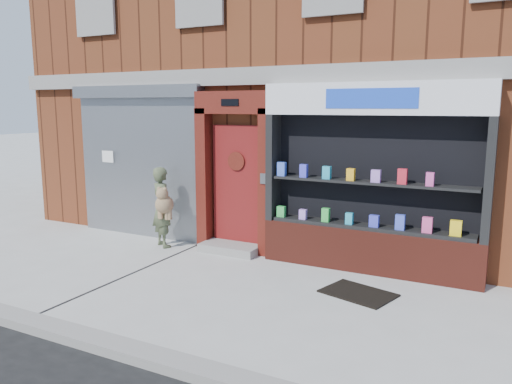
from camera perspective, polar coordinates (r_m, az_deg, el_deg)
The scene contains 8 objects.
ground at distance 7.46m, azimuth -4.50°, elevation -10.92°, with size 80.00×80.00×0.00m, color #9E9E99.
curb at distance 5.87m, azimuth -16.09°, elevation -16.59°, with size 60.00×0.30×0.12m, color gray.
building at distance 12.55m, azimuth 10.36°, elevation 15.85°, with size 12.00×8.16×8.00m.
shutter_bay at distance 10.36m, azimuth -13.20°, elevation 4.44°, with size 3.10×0.30×3.04m.
red_door_bay at distance 9.04m, azimuth -2.47°, elevation 2.29°, with size 1.52×0.58×2.90m.
pharmacy_bay at distance 8.07m, azimuth 12.95°, elevation 0.54°, with size 3.50×0.41×3.00m.
woman at distance 9.51m, azimuth -10.63°, elevation -1.63°, with size 0.68×0.63×1.52m.
doormat at distance 7.37m, azimuth 11.61°, elevation -11.27°, with size 0.96×0.67×0.02m, color black.
Camera 1 is at (3.70, -5.92, 2.63)m, focal length 35.00 mm.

